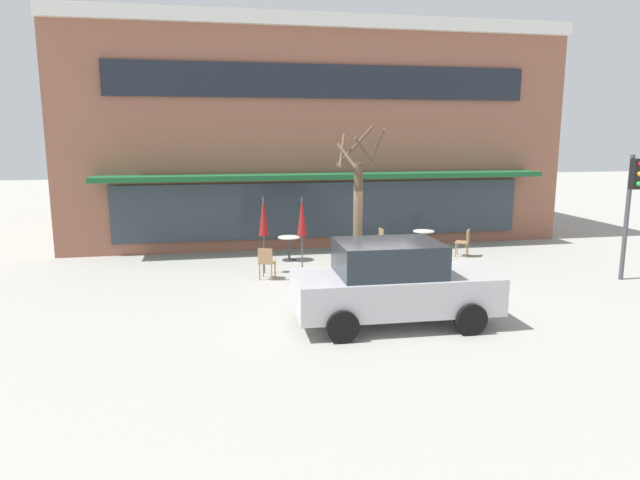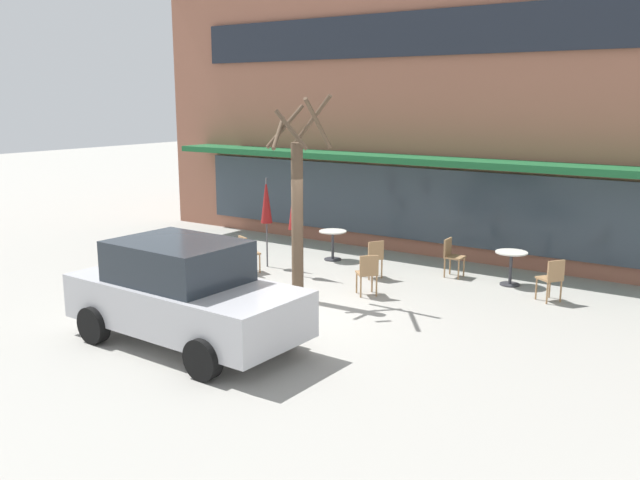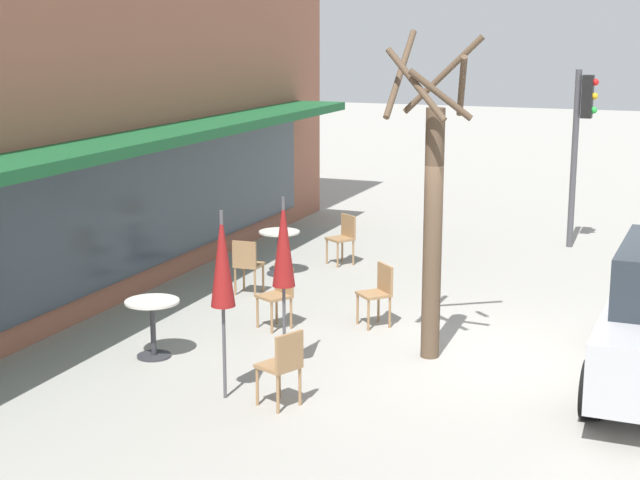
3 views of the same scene
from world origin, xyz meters
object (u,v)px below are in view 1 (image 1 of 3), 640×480
(cafe_table_near_wall, at_px, (423,238))
(patio_umbrella_cream_folded, at_px, (263,217))
(cafe_chair_0, at_px, (351,248))
(patio_umbrella_green_folded, at_px, (302,217))
(cafe_table_streetside, at_px, (289,244))
(cafe_chair_2, at_px, (384,239))
(street_tree, at_px, (358,213))
(cafe_chair_1, at_px, (464,241))
(traffic_light_pole, at_px, (631,197))
(parked_sedan, at_px, (393,283))
(cafe_chair_4, at_px, (266,261))
(cafe_chair_3, at_px, (383,256))

(cafe_table_near_wall, height_order, patio_umbrella_cream_folded, patio_umbrella_cream_folded)
(cafe_chair_0, bearing_deg, patio_umbrella_green_folded, -153.83)
(cafe_table_streetside, distance_m, patio_umbrella_green_folded, 2.11)
(cafe_chair_2, height_order, street_tree, street_tree)
(cafe_chair_0, bearing_deg, patio_umbrella_cream_folded, -169.05)
(cafe_table_near_wall, bearing_deg, cafe_chair_1, -34.63)
(cafe_chair_0, height_order, traffic_light_pole, traffic_light_pole)
(cafe_chair_1, relative_size, parked_sedan, 0.21)
(cafe_chair_1, relative_size, street_tree, 0.21)
(cafe_table_near_wall, xyz_separation_m, street_tree, (-3.23, -3.54, 1.41))
(parked_sedan, bearing_deg, cafe_chair_4, 117.76)
(cafe_chair_0, relative_size, cafe_chair_1, 1.00)
(patio_umbrella_cream_folded, height_order, traffic_light_pole, traffic_light_pole)
(cafe_chair_2, distance_m, traffic_light_pole, 7.22)
(patio_umbrella_cream_folded, height_order, cafe_chair_1, patio_umbrella_cream_folded)
(cafe_chair_1, xyz_separation_m, cafe_chair_3, (-3.30, -1.74, 0.00))
(patio_umbrella_cream_folded, relative_size, cafe_chair_2, 2.47)
(patio_umbrella_green_folded, xyz_separation_m, traffic_light_pole, (8.49, -2.44, 0.67))
(cafe_table_near_wall, distance_m, cafe_chair_3, 3.33)
(street_tree, height_order, traffic_light_pole, street_tree)
(cafe_chair_3, height_order, street_tree, street_tree)
(patio_umbrella_green_folded, height_order, traffic_light_pole, traffic_light_pole)
(patio_umbrella_green_folded, distance_m, traffic_light_pole, 8.86)
(cafe_chair_1, distance_m, traffic_light_pole, 5.04)
(street_tree, bearing_deg, cafe_chair_2, 62.08)
(cafe_chair_1, xyz_separation_m, street_tree, (-4.34, -2.78, 1.40))
(cafe_chair_2, relative_size, cafe_chair_4, 1.00)
(parked_sedan, distance_m, traffic_light_pole, 7.80)
(patio_umbrella_green_folded, bearing_deg, cafe_chair_2, 32.87)
(patio_umbrella_green_folded, xyz_separation_m, parked_sedan, (1.14, -4.64, -0.75))
(cafe_chair_2, bearing_deg, cafe_chair_1, -16.01)
(cafe_chair_0, bearing_deg, street_tree, -100.70)
(cafe_table_near_wall, height_order, parked_sedan, parked_sedan)
(patio_umbrella_green_folded, xyz_separation_m, cafe_chair_4, (-1.07, -0.45, -1.10))
(cafe_table_near_wall, xyz_separation_m, cafe_chair_2, (-1.38, -0.05, 0.01))
(cafe_table_streetside, distance_m, cafe_chair_4, 2.44)
(cafe_chair_0, relative_size, cafe_chair_2, 1.00)
(cafe_table_near_wall, bearing_deg, cafe_chair_4, -155.78)
(cafe_chair_4, xyz_separation_m, parked_sedan, (2.21, -4.19, 0.35))
(cafe_chair_4, xyz_separation_m, street_tree, (2.28, -1.06, 1.40))
(cafe_table_near_wall, bearing_deg, cafe_table_streetside, -177.05)
(cafe_table_near_wall, bearing_deg, traffic_light_pole, -47.83)
(patio_umbrella_green_folded, xyz_separation_m, cafe_chair_1, (5.55, 1.26, -1.10))
(cafe_chair_2, height_order, cafe_chair_3, same)
(cafe_chair_0, xyz_separation_m, parked_sedan, (-0.51, -5.45, 0.35))
(cafe_chair_0, xyz_separation_m, cafe_chair_1, (3.90, 0.45, 0.00))
(patio_umbrella_green_folded, distance_m, cafe_chair_4, 1.60)
(patio_umbrella_cream_folded, distance_m, cafe_chair_3, 3.57)
(patio_umbrella_cream_folded, xyz_separation_m, parked_sedan, (2.19, -4.93, -0.75))
(cafe_table_near_wall, relative_size, cafe_chair_0, 0.85)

